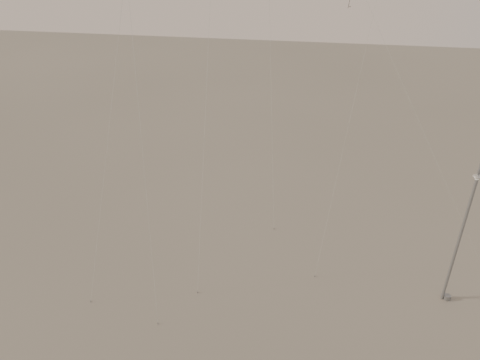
# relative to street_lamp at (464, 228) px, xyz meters

# --- Properties ---
(ground) EXTENTS (160.00, 160.00, 0.00)m
(ground) POSITION_rel_street_lamp_xyz_m (-11.63, -5.59, -5.28)
(ground) COLOR gray
(ground) RESTS_ON ground
(street_lamp) EXTENTS (1.65, 1.17, 9.91)m
(street_lamp) POSITION_rel_street_lamp_xyz_m (0.00, 0.00, 0.00)
(street_lamp) COLOR gray
(street_lamp) RESTS_ON ground
(kite_3) EXTENTS (4.03, 9.56, 22.54)m
(kite_3) POSITION_rel_street_lamp_xyz_m (-20.08, 1.42, 11.02)
(kite_3) COLOR maroon
(kite_3) RESTS_ON ground
(kite_4) EXTENTS (10.78, 2.72, 19.19)m
(kite_4) POSITION_rel_street_lamp_xyz_m (-5.16, 1.93, 9.17)
(kite_4) COLOR #35312C
(kite_4) RESTS_ON ground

